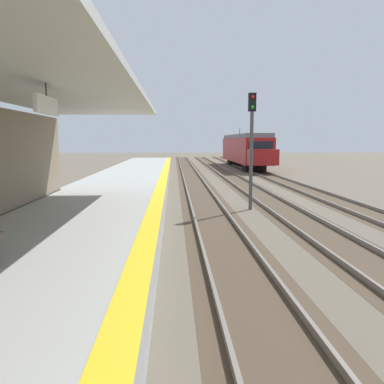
{
  "coord_description": "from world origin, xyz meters",
  "views": [
    {
      "loc": [
        0.38,
        2.41,
        3.1
      ],
      "look_at": [
        0.74,
        10.26,
        2.1
      ],
      "focal_mm": 37.6,
      "sensor_mm": 36.0,
      "label": 1
    }
  ],
  "objects": [
    {
      "name": "track_pair_middle",
      "position": [
        5.3,
        20.0,
        0.05
      ],
      "size": [
        2.34,
        120.0,
        0.16
      ],
      "color": "#4C3D2D",
      "rests_on": "ground"
    },
    {
      "name": "rail_signal_post",
      "position": [
        3.85,
        20.33,
        3.19
      ],
      "size": [
        0.32,
        0.34,
        5.2
      ],
      "color": "#4C4C4C",
      "rests_on": "ground"
    },
    {
      "name": "track_pair_nearest_platform",
      "position": [
        1.9,
        20.0,
        0.05
      ],
      "size": [
        2.34,
        120.0,
        0.16
      ],
      "color": "#4C3D2D",
      "rests_on": "ground"
    },
    {
      "name": "station_platform",
      "position": [
        -2.5,
        16.0,
        0.45
      ],
      "size": [
        5.0,
        80.0,
        0.91
      ],
      "color": "#A8A8A3",
      "rests_on": "ground"
    },
    {
      "name": "track_pair_far_side",
      "position": [
        8.7,
        20.0,
        0.05
      ],
      "size": [
        2.34,
        120.0,
        0.16
      ],
      "color": "#4C3D2D",
      "rests_on": "ground"
    },
    {
      "name": "approaching_train",
      "position": [
        8.7,
        49.23,
        2.18
      ],
      "size": [
        2.93,
        19.6,
        4.76
      ],
      "color": "maroon",
      "rests_on": "ground"
    }
  ]
}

